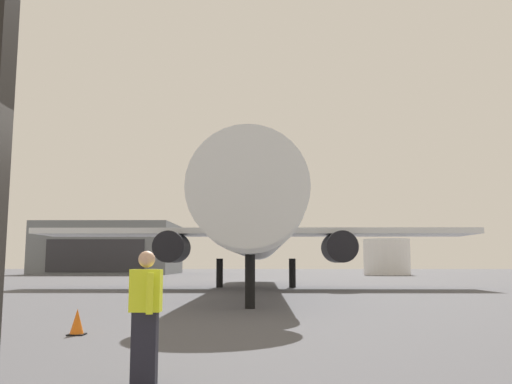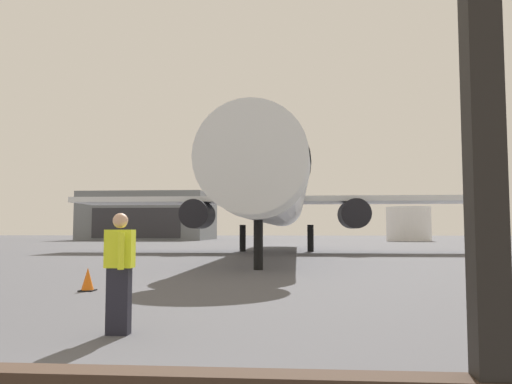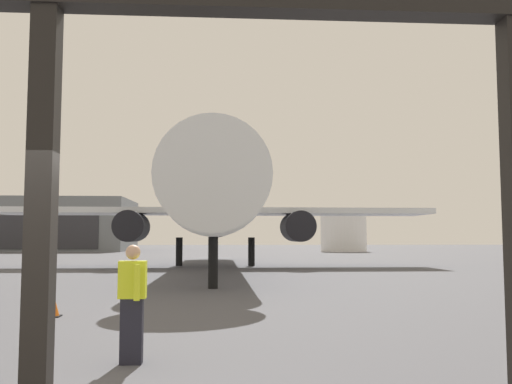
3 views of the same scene
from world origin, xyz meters
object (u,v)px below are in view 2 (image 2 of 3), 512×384
object	(u,v)px
airplane	(274,194)
distant_hangar	(151,217)
fuel_storage_tank	(409,224)
traffic_cone	(88,280)
ground_crew_worker	(119,271)

from	to	relation	value
airplane	distant_hangar	distance (m)	54.20
fuel_storage_tank	traffic_cone	bearing A→B (deg)	-108.44
traffic_cone	distant_hangar	distance (m)	72.68
ground_crew_worker	traffic_cone	world-z (taller)	ground_crew_worker
distant_hangar	fuel_storage_tank	xyz separation A→B (m)	(39.70, -6.99, -1.29)
airplane	ground_crew_worker	xyz separation A→B (m)	(-1.08, -25.91, -2.95)
airplane	fuel_storage_tank	xyz separation A→B (m)	(17.39, 42.41, -1.43)
traffic_cone	fuel_storage_tank	size ratio (longest dim) A/B	0.09
ground_crew_worker	distant_hangar	size ratio (longest dim) A/B	0.09
traffic_cone	fuel_storage_tank	bearing A→B (deg)	71.56
ground_crew_worker	fuel_storage_tank	xyz separation A→B (m)	(18.47, 68.32, 1.53)
ground_crew_worker	traffic_cone	size ratio (longest dim) A/B	3.03
traffic_cone	airplane	bearing A→B (deg)	79.96
traffic_cone	fuel_storage_tank	world-z (taller)	fuel_storage_tank
ground_crew_worker	distant_hangar	bearing A→B (deg)	105.74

